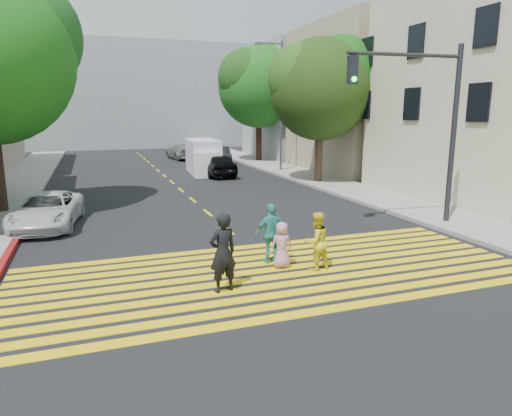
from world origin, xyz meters
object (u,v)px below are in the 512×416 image
pedestrian_man (223,253)px  silver_car (182,152)px  pedestrian_extra (272,233)px  tree_right_far (260,82)px  tree_right_near (322,84)px  white_sedan (47,210)px  dark_car_parked (220,155)px  white_van (204,158)px  dark_car_near (217,165)px  traffic_signal (426,111)px  pedestrian_woman (316,241)px  pedestrian_child (282,245)px

pedestrian_man → silver_car: pedestrian_man is taller
pedestrian_extra → tree_right_far: bearing=-110.1°
tree_right_near → white_sedan: 16.38m
dark_car_parked → white_van: bearing=-107.3°
silver_car → white_van: white_van is taller
pedestrian_man → dark_car_near: bearing=-117.6°
traffic_signal → silver_car: bearing=102.5°
pedestrian_woman → dark_car_near: 18.63m
silver_car → traffic_signal: (3.64, -27.20, 3.50)m
tree_right_far → pedestrian_woman: bearing=-107.0°
tree_right_near → dark_car_parked: tree_right_near is taller
pedestrian_extra → dark_car_near: bearing=-100.8°
pedestrian_man → white_van: white_van is taller
tree_right_far → traffic_signal: size_ratio=1.49×
pedestrian_extra → traffic_signal: (6.61, 2.00, 3.34)m
tree_right_far → dark_car_parked: (-3.60, -0.54, -5.82)m
silver_car → traffic_signal: traffic_signal is taller
white_sedan → traffic_signal: traffic_signal is taller
pedestrian_extra → dark_car_parked: size_ratio=0.40×
white_sedan → silver_car: (9.20, 22.67, 0.06)m
tree_right_near → dark_car_near: tree_right_near is taller
pedestrian_woman → pedestrian_child: size_ratio=1.24×
white_sedan → pedestrian_man: bearing=-54.3°
tree_right_near → pedestrian_woman: tree_right_near is taller
pedestrian_woman → pedestrian_child: pedestrian_woman is taller
pedestrian_child → traffic_signal: traffic_signal is taller
silver_car → dark_car_parked: size_ratio=1.11×
silver_car → white_van: (-0.39, -10.15, 0.40)m
tree_right_far → white_van: 10.12m
pedestrian_extra → dark_car_parked: 24.93m
tree_right_far → silver_car: size_ratio=2.06×
pedestrian_extra → silver_car: size_ratio=0.36×
dark_car_parked → white_van: 5.95m
pedestrian_woman → pedestrian_child: 0.93m
tree_right_near → pedestrian_extra: tree_right_near is taller
tree_right_far → dark_car_parked: bearing=-171.5°
dark_car_near → tree_right_near: bearing=135.8°
silver_car → dark_car_parked: 5.31m
pedestrian_extra → white_van: 19.22m
pedestrian_woman → white_van: white_van is taller
tree_right_far → white_sedan: 24.46m
pedestrian_woman → white_van: (1.68, 19.99, 0.30)m
white_sedan → dark_car_parked: size_ratio=1.07×
dark_car_near → white_van: white_van is taller
pedestrian_woman → pedestrian_extra: size_ratio=0.93×
white_sedan → dark_car_parked: dark_car_parked is taller
tree_right_far → white_van: (-6.21, -5.87, -5.43)m
tree_right_near → pedestrian_woman: (-7.18, -13.61, -4.91)m
pedestrian_child → white_sedan: pedestrian_child is taller
white_sedan → silver_car: 24.46m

